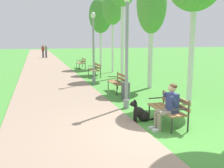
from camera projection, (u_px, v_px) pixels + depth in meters
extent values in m
plane|color=#478E38|center=(160.00, 133.00, 6.76)|extent=(120.00, 120.00, 0.00)
cube|color=gray|center=(43.00, 61.00, 28.79)|extent=(3.71, 60.00, 0.04)
cube|color=olive|center=(161.00, 110.00, 7.27)|extent=(0.14, 1.50, 0.04)
cube|color=olive|center=(166.00, 110.00, 7.32)|extent=(0.14, 1.50, 0.04)
cube|color=olive|center=(172.00, 109.00, 7.37)|extent=(0.14, 1.50, 0.04)
cube|color=olive|center=(175.00, 104.00, 7.38)|extent=(0.04, 1.50, 0.11)
cube|color=olive|center=(175.00, 98.00, 7.35)|extent=(0.04, 1.50, 0.11)
cylinder|color=#2D2B28|center=(149.00, 111.00, 7.96)|extent=(0.04, 0.04, 0.45)
cylinder|color=#2D2B28|center=(163.00, 104.00, 8.06)|extent=(0.04, 0.04, 0.85)
cube|color=#2D2B28|center=(155.00, 98.00, 7.94)|extent=(0.45, 0.04, 0.03)
cylinder|color=#2D2B28|center=(172.00, 125.00, 6.65)|extent=(0.04, 0.04, 0.45)
cylinder|color=#2D2B28|center=(188.00, 116.00, 6.75)|extent=(0.04, 0.04, 0.85)
cube|color=#2D2B28|center=(179.00, 110.00, 6.64)|extent=(0.45, 0.04, 0.03)
cube|color=olive|center=(113.00, 83.00, 11.77)|extent=(0.14, 1.50, 0.04)
cube|color=olive|center=(116.00, 83.00, 11.82)|extent=(0.14, 1.50, 0.04)
cube|color=olive|center=(120.00, 82.00, 11.87)|extent=(0.14, 1.50, 0.04)
cube|color=olive|center=(122.00, 79.00, 11.87)|extent=(0.04, 1.50, 0.11)
cube|color=olive|center=(122.00, 75.00, 11.84)|extent=(0.04, 1.50, 0.11)
cylinder|color=#2D2B28|center=(108.00, 85.00, 12.45)|extent=(0.04, 0.04, 0.45)
cylinder|color=#2D2B28|center=(118.00, 81.00, 12.55)|extent=(0.04, 0.04, 0.85)
cube|color=#2D2B28|center=(112.00, 77.00, 12.44)|extent=(0.45, 0.04, 0.03)
cylinder|color=#2D2B28|center=(117.00, 90.00, 11.15)|extent=(0.04, 0.04, 0.45)
cylinder|color=#2D2B28|center=(127.00, 85.00, 11.25)|extent=(0.04, 0.04, 0.85)
cube|color=#2D2B28|center=(121.00, 81.00, 11.14)|extent=(0.45, 0.04, 0.03)
cube|color=olive|center=(91.00, 70.00, 16.61)|extent=(0.14, 1.50, 0.04)
cube|color=olive|center=(94.00, 70.00, 16.66)|extent=(0.14, 1.50, 0.04)
cube|color=olive|center=(96.00, 70.00, 16.70)|extent=(0.14, 1.50, 0.04)
cube|color=olive|center=(98.00, 68.00, 16.71)|extent=(0.04, 1.50, 0.11)
cube|color=olive|center=(98.00, 65.00, 16.68)|extent=(0.04, 1.50, 0.11)
cylinder|color=#2D2B28|center=(88.00, 72.00, 17.29)|extent=(0.04, 0.04, 0.45)
cylinder|color=#2D2B28|center=(95.00, 69.00, 17.39)|extent=(0.04, 0.04, 0.85)
cube|color=#2D2B28|center=(91.00, 66.00, 17.28)|extent=(0.45, 0.04, 0.03)
cylinder|color=#2D2B28|center=(93.00, 75.00, 15.99)|extent=(0.04, 0.04, 0.45)
cylinder|color=#2D2B28|center=(100.00, 71.00, 16.09)|extent=(0.04, 0.04, 0.85)
cube|color=#2D2B28|center=(96.00, 68.00, 15.97)|extent=(0.45, 0.04, 0.03)
cube|color=olive|center=(78.00, 63.00, 21.28)|extent=(0.14, 1.50, 0.04)
cube|color=olive|center=(80.00, 63.00, 21.33)|extent=(0.14, 1.50, 0.04)
cube|color=olive|center=(82.00, 63.00, 21.38)|extent=(0.14, 1.50, 0.04)
cube|color=olive|center=(84.00, 61.00, 21.39)|extent=(0.04, 1.50, 0.11)
cube|color=olive|center=(84.00, 59.00, 21.36)|extent=(0.04, 1.50, 0.11)
cylinder|color=#2D2B28|center=(77.00, 65.00, 21.97)|extent=(0.04, 0.04, 0.45)
cylinder|color=#2D2B28|center=(82.00, 62.00, 22.07)|extent=(0.04, 0.04, 0.85)
cube|color=#2D2B28|center=(79.00, 60.00, 21.95)|extent=(0.45, 0.04, 0.03)
cylinder|color=#2D2B28|center=(79.00, 67.00, 20.67)|extent=(0.04, 0.04, 0.45)
cylinder|color=#2D2B28|center=(85.00, 64.00, 20.77)|extent=(0.04, 0.04, 0.85)
cube|color=#2D2B28|center=(82.00, 61.00, 20.65)|extent=(0.45, 0.04, 0.03)
cylinder|color=gray|center=(163.00, 112.00, 7.05)|extent=(0.42, 0.14, 0.14)
cylinder|color=gray|center=(156.00, 120.00, 7.03)|extent=(0.11, 0.11, 0.47)
cube|color=silver|center=(153.00, 128.00, 7.05)|extent=(0.24, 0.09, 0.07)
cylinder|color=gray|center=(167.00, 114.00, 6.86)|extent=(0.42, 0.14, 0.14)
cylinder|color=gray|center=(159.00, 123.00, 6.84)|extent=(0.11, 0.11, 0.47)
cube|color=silver|center=(156.00, 130.00, 6.86)|extent=(0.24, 0.09, 0.07)
cube|color=navy|center=(172.00, 103.00, 6.97)|extent=(0.22, 0.36, 0.52)
cylinder|color=navy|center=(167.00, 98.00, 7.13)|extent=(0.25, 0.09, 0.30)
cylinder|color=navy|center=(174.00, 101.00, 6.75)|extent=(0.25, 0.09, 0.30)
sphere|color=tan|center=(172.00, 88.00, 6.90)|extent=(0.21, 0.21, 0.21)
ellipsoid|color=#472D19|center=(173.00, 86.00, 6.90)|extent=(0.22, 0.23, 0.14)
ellipsoid|color=black|center=(144.00, 116.00, 7.71)|extent=(0.38, 0.31, 0.32)
ellipsoid|color=black|center=(139.00, 112.00, 7.63)|extent=(0.52, 0.26, 0.48)
ellipsoid|color=black|center=(141.00, 111.00, 7.65)|extent=(0.37, 0.22, 0.27)
cylinder|color=black|center=(134.00, 115.00, 7.66)|extent=(0.06, 0.06, 0.38)
cylinder|color=black|center=(136.00, 116.00, 7.55)|extent=(0.06, 0.06, 0.38)
cylinder|color=black|center=(136.00, 108.00, 7.57)|extent=(0.12, 0.18, 0.19)
ellipsoid|color=black|center=(134.00, 104.00, 7.52)|extent=(0.23, 0.16, 0.16)
cone|color=black|center=(131.00, 105.00, 7.48)|extent=(0.11, 0.10, 0.09)
cone|color=black|center=(134.00, 100.00, 7.56)|extent=(0.06, 0.06, 0.09)
cone|color=black|center=(136.00, 101.00, 7.47)|extent=(0.06, 0.06, 0.09)
cylinder|color=black|center=(149.00, 119.00, 7.81)|extent=(0.28, 0.07, 0.04)
cylinder|color=gray|center=(126.00, 104.00, 9.16)|extent=(0.20, 0.20, 0.30)
cylinder|color=gray|center=(127.00, 57.00, 8.87)|extent=(0.11, 0.11, 3.65)
cylinder|color=gray|center=(94.00, 81.00, 14.20)|extent=(0.20, 0.20, 0.30)
cylinder|color=gray|center=(94.00, 51.00, 13.92)|extent=(0.11, 0.11, 3.53)
ellipsoid|color=silver|center=(93.00, 15.00, 13.60)|extent=(0.24, 0.24, 0.32)
cylinder|color=silver|center=(191.00, 53.00, 9.66)|extent=(0.20, 0.20, 3.83)
cylinder|color=silver|center=(150.00, 56.00, 12.66)|extent=(0.23, 0.23, 3.23)
ellipsoid|color=#569E42|center=(152.00, 3.00, 12.23)|extent=(1.47, 1.28, 2.85)
cylinder|color=silver|center=(122.00, 39.00, 16.23)|extent=(0.20, 0.20, 4.77)
cylinder|color=silver|center=(113.00, 46.00, 18.71)|extent=(0.15, 0.15, 3.87)
ellipsoid|color=#569E42|center=(113.00, 8.00, 18.26)|extent=(1.48, 1.33, 2.32)
cylinder|color=silver|center=(101.00, 47.00, 21.39)|extent=(0.17, 0.17, 3.46)
ellipsoid|color=#4C933D|center=(100.00, 15.00, 20.94)|extent=(1.89, 1.61, 2.86)
cylinder|color=#515156|center=(126.00, 91.00, 10.42)|extent=(0.36, 0.36, 0.70)
cylinder|color=#383842|center=(43.00, 54.00, 33.07)|extent=(0.22, 0.22, 0.88)
cube|color=maroon|center=(43.00, 49.00, 32.95)|extent=(0.32, 0.20, 0.56)
sphere|color=#A37556|center=(43.00, 46.00, 32.88)|extent=(0.20, 0.20, 0.20)
cylinder|color=#383842|center=(46.00, 55.00, 32.80)|extent=(0.22, 0.22, 0.88)
cube|color=#6B7F5B|center=(46.00, 49.00, 32.68)|extent=(0.32, 0.20, 0.56)
sphere|color=#A37556|center=(46.00, 46.00, 32.61)|extent=(0.20, 0.20, 0.20)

